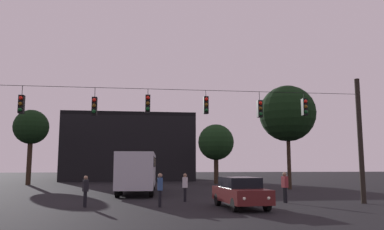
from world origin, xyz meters
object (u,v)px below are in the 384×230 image
at_px(tree_behind_building, 287,114).
at_px(tree_right_far, 31,128).
at_px(city_bus, 138,168).
at_px(pedestrian_near_bus, 285,185).
at_px(tree_left_silhouette, 216,142).
at_px(pedestrian_crossing_left, 185,186).
at_px(pedestrian_crossing_center, 160,188).
at_px(car_near_right, 240,192).
at_px(pedestrian_crossing_right, 85,189).

xyz_separation_m(tree_behind_building, tree_right_far, (-25.32, 10.90, -0.54)).
height_order(city_bus, pedestrian_near_bus, city_bus).
bearing_deg(tree_left_silhouette, pedestrian_crossing_left, -105.92).
bearing_deg(city_bus, pedestrian_crossing_center, -83.17).
height_order(pedestrian_crossing_center, pedestrian_near_bus, pedestrian_near_bus).
height_order(pedestrian_crossing_center, tree_right_far, tree_right_far).
height_order(car_near_right, tree_behind_building, tree_behind_building).
bearing_deg(pedestrian_near_bus, car_near_right, -144.24).
bearing_deg(city_bus, tree_behind_building, 11.66).
bearing_deg(pedestrian_near_bus, tree_left_silhouette, 89.13).
xyz_separation_m(pedestrian_crossing_left, pedestrian_crossing_center, (-1.60, -2.74, 0.05)).
distance_m(city_bus, tree_right_far, 18.69).
bearing_deg(pedestrian_near_bus, tree_right_far, 132.24).
relative_size(car_near_right, pedestrian_crossing_right, 2.80).
bearing_deg(tree_left_silhouette, pedestrian_near_bus, -90.87).
bearing_deg(pedestrian_near_bus, pedestrian_crossing_right, -175.63).
distance_m(pedestrian_crossing_right, tree_left_silhouette, 25.96).
distance_m(pedestrian_crossing_center, pedestrian_near_bus, 7.31).
bearing_deg(pedestrian_crossing_center, pedestrian_crossing_right, 172.45).
distance_m(pedestrian_crossing_center, tree_right_far, 27.75).
xyz_separation_m(pedestrian_crossing_right, pedestrian_near_bus, (10.98, 0.84, 0.09)).
distance_m(tree_left_silhouette, tree_behind_building, 11.74).
relative_size(pedestrian_near_bus, tree_right_far, 0.21).
bearing_deg(tree_behind_building, pedestrian_near_bus, -112.96).
bearing_deg(tree_left_silhouette, pedestrian_crossing_center, -107.74).
xyz_separation_m(pedestrian_crossing_right, tree_behind_building, (15.89, 12.42, 5.88)).
distance_m(city_bus, pedestrian_crossing_right, 10.06).
xyz_separation_m(city_bus, pedestrian_near_bus, (8.41, -8.84, -0.89)).
bearing_deg(pedestrian_crossing_left, pedestrian_crossing_center, -120.23).
distance_m(pedestrian_crossing_center, tree_left_silhouette, 25.00).
distance_m(pedestrian_crossing_left, tree_right_far, 26.31).
height_order(car_near_right, pedestrian_crossing_right, pedestrian_crossing_right).
bearing_deg(tree_left_silhouette, car_near_right, -98.26).
height_order(car_near_right, pedestrian_crossing_left, pedestrian_crossing_left).
height_order(pedestrian_crossing_right, tree_behind_building, tree_behind_building).
bearing_deg(pedestrian_crossing_left, city_bus, 110.74).
height_order(pedestrian_near_bus, tree_left_silhouette, tree_left_silhouette).
bearing_deg(pedestrian_crossing_right, tree_right_far, 112.01).
relative_size(pedestrian_crossing_right, pedestrian_near_bus, 0.92).
xyz_separation_m(pedestrian_crossing_center, pedestrian_near_bus, (7.19, 1.34, 0.01)).
relative_size(city_bus, car_near_right, 2.50).
distance_m(pedestrian_crossing_right, tree_behind_building, 21.01).
relative_size(pedestrian_crossing_left, tree_right_far, 0.20).
relative_size(pedestrian_crossing_left, pedestrian_crossing_center, 0.96).
distance_m(city_bus, car_near_right, 12.35).
distance_m(pedestrian_crossing_left, pedestrian_crossing_center, 3.17).
bearing_deg(pedestrian_near_bus, tree_behind_building, 67.04).
bearing_deg(pedestrian_crossing_left, tree_behind_building, 44.12).
relative_size(pedestrian_crossing_center, tree_behind_building, 0.18).
relative_size(city_bus, pedestrian_crossing_right, 6.99).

